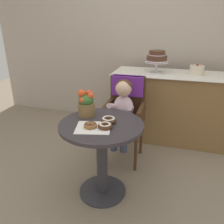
{
  "coord_description": "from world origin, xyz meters",
  "views": [
    {
      "loc": [
        0.57,
        -1.65,
        1.53
      ],
      "look_at": [
        0.05,
        0.15,
        0.77
      ],
      "focal_mm": 36.57,
      "sensor_mm": 36.0,
      "label": 1
    }
  ],
  "objects_px": {
    "cafe_table": "(102,145)",
    "flower_vase": "(86,103)",
    "wicker_chair": "(126,105)",
    "round_layer_cake": "(197,70)",
    "donut_side": "(109,120)",
    "tiered_cake_stand": "(157,58)",
    "seated_child": "(123,107)",
    "donut_front": "(105,126)",
    "donut_mid": "(90,125)"
  },
  "relations": [
    {
      "from": "flower_vase",
      "to": "tiered_cake_stand",
      "type": "xyz_separation_m",
      "value": [
        0.49,
        1.17,
        0.25
      ]
    },
    {
      "from": "cafe_table",
      "to": "donut_side",
      "type": "height_order",
      "value": "donut_side"
    },
    {
      "from": "donut_front",
      "to": "tiered_cake_stand",
      "type": "height_order",
      "value": "tiered_cake_stand"
    },
    {
      "from": "seated_child",
      "to": "cafe_table",
      "type": "bearing_deg",
      "value": -95.71
    },
    {
      "from": "cafe_table",
      "to": "seated_child",
      "type": "xyz_separation_m",
      "value": [
        0.05,
        0.54,
        0.17
      ]
    },
    {
      "from": "wicker_chair",
      "to": "flower_vase",
      "type": "bearing_deg",
      "value": -106.49
    },
    {
      "from": "donut_mid",
      "to": "round_layer_cake",
      "type": "xyz_separation_m",
      "value": [
        0.86,
        1.43,
        0.21
      ]
    },
    {
      "from": "tiered_cake_stand",
      "to": "round_layer_cake",
      "type": "distance_m",
      "value": 0.51
    },
    {
      "from": "tiered_cake_stand",
      "to": "round_layer_cake",
      "type": "relative_size",
      "value": 1.74
    },
    {
      "from": "round_layer_cake",
      "to": "seated_child",
      "type": "bearing_deg",
      "value": -133.4
    },
    {
      "from": "wicker_chair",
      "to": "round_layer_cake",
      "type": "xyz_separation_m",
      "value": [
        0.74,
        0.63,
        0.31
      ]
    },
    {
      "from": "wicker_chair",
      "to": "flower_vase",
      "type": "xyz_separation_m",
      "value": [
        -0.24,
        -0.57,
        0.2
      ]
    },
    {
      "from": "donut_mid",
      "to": "round_layer_cake",
      "type": "height_order",
      "value": "round_layer_cake"
    },
    {
      "from": "wicker_chair",
      "to": "donut_front",
      "type": "bearing_deg",
      "value": -83.3
    },
    {
      "from": "donut_front",
      "to": "donut_mid",
      "type": "relative_size",
      "value": 1.05
    },
    {
      "from": "seated_child",
      "to": "donut_front",
      "type": "xyz_separation_m",
      "value": [
        0.01,
        -0.62,
        0.06
      ]
    },
    {
      "from": "wicker_chair",
      "to": "donut_side",
      "type": "bearing_deg",
      "value": -83.73
    },
    {
      "from": "cafe_table",
      "to": "tiered_cake_stand",
      "type": "xyz_separation_m",
      "value": [
        0.3,
        1.3,
        0.58
      ]
    },
    {
      "from": "donut_side",
      "to": "seated_child",
      "type": "bearing_deg",
      "value": 89.96
    },
    {
      "from": "donut_front",
      "to": "flower_vase",
      "type": "height_order",
      "value": "flower_vase"
    },
    {
      "from": "cafe_table",
      "to": "flower_vase",
      "type": "height_order",
      "value": "flower_vase"
    },
    {
      "from": "cafe_table",
      "to": "donut_front",
      "type": "xyz_separation_m",
      "value": [
        0.06,
        -0.08,
        0.23
      ]
    },
    {
      "from": "tiered_cake_stand",
      "to": "donut_mid",
      "type": "bearing_deg",
      "value": -104.48
    },
    {
      "from": "donut_front",
      "to": "donut_mid",
      "type": "xyz_separation_m",
      "value": [
        -0.12,
        -0.02,
        -0.0
      ]
    },
    {
      "from": "round_layer_cake",
      "to": "donut_side",
      "type": "bearing_deg",
      "value": -119.95
    },
    {
      "from": "donut_mid",
      "to": "donut_side",
      "type": "bearing_deg",
      "value": 50.35
    },
    {
      "from": "donut_mid",
      "to": "donut_front",
      "type": "bearing_deg",
      "value": 9.81
    },
    {
      "from": "donut_front",
      "to": "donut_mid",
      "type": "distance_m",
      "value": 0.12
    },
    {
      "from": "cafe_table",
      "to": "donut_side",
      "type": "distance_m",
      "value": 0.24
    },
    {
      "from": "donut_front",
      "to": "flower_vase",
      "type": "xyz_separation_m",
      "value": [
        -0.24,
        0.21,
        0.09
      ]
    },
    {
      "from": "donut_front",
      "to": "donut_side",
      "type": "height_order",
      "value": "donut_side"
    },
    {
      "from": "wicker_chair",
      "to": "cafe_table",
      "type": "bearing_deg",
      "value": -88.14
    },
    {
      "from": "donut_mid",
      "to": "wicker_chair",
      "type": "bearing_deg",
      "value": 81.94
    },
    {
      "from": "donut_mid",
      "to": "tiered_cake_stand",
      "type": "xyz_separation_m",
      "value": [
        0.36,
        1.4,
        0.34
      ]
    },
    {
      "from": "wicker_chair",
      "to": "seated_child",
      "type": "bearing_deg",
      "value": -83.7
    },
    {
      "from": "cafe_table",
      "to": "round_layer_cake",
      "type": "relative_size",
      "value": 4.18
    },
    {
      "from": "wicker_chair",
      "to": "tiered_cake_stand",
      "type": "height_order",
      "value": "tiered_cake_stand"
    },
    {
      "from": "donut_mid",
      "to": "tiered_cake_stand",
      "type": "bearing_deg",
      "value": 75.52
    },
    {
      "from": "cafe_table",
      "to": "tiered_cake_stand",
      "type": "height_order",
      "value": "tiered_cake_stand"
    },
    {
      "from": "donut_side",
      "to": "tiered_cake_stand",
      "type": "relative_size",
      "value": 0.44
    },
    {
      "from": "seated_child",
      "to": "tiered_cake_stand",
      "type": "xyz_separation_m",
      "value": [
        0.25,
        0.76,
        0.41
      ]
    },
    {
      "from": "seated_child",
      "to": "donut_mid",
      "type": "relative_size",
      "value": 6.61
    },
    {
      "from": "wicker_chair",
      "to": "seated_child",
      "type": "xyz_separation_m",
      "value": [
        -0.0,
        -0.16,
        0.04
      ]
    },
    {
      "from": "donut_side",
      "to": "donut_front",
      "type": "bearing_deg",
      "value": -87.1
    },
    {
      "from": "donut_front",
      "to": "round_layer_cake",
      "type": "distance_m",
      "value": 1.6
    },
    {
      "from": "seated_child",
      "to": "wicker_chair",
      "type": "bearing_deg",
      "value": 90.0
    },
    {
      "from": "cafe_table",
      "to": "seated_child",
      "type": "bearing_deg",
      "value": 84.29
    },
    {
      "from": "seated_child",
      "to": "flower_vase",
      "type": "bearing_deg",
      "value": -120.07
    },
    {
      "from": "donut_front",
      "to": "tiered_cake_stand",
      "type": "relative_size",
      "value": 0.38
    },
    {
      "from": "flower_vase",
      "to": "tiered_cake_stand",
      "type": "relative_size",
      "value": 0.82
    }
  ]
}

